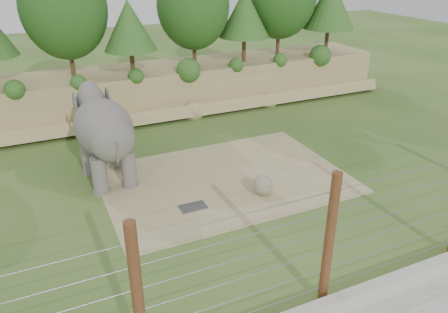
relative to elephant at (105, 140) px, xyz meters
name	(u,v)px	position (x,y,z in m)	size (l,w,h in m)	color
ground	(247,218)	(3.91, -5.02, -1.82)	(90.00, 90.00, 0.00)	#355921
back_embankment	(155,43)	(4.50, 7.66, 2.15)	(30.00, 5.52, 8.77)	#988B59
dirt_patch	(225,179)	(4.41, -2.02, -1.81)	(10.00, 7.00, 0.02)	tan
drain_grate	(193,207)	(2.38, -3.55, -1.78)	(1.00, 0.60, 0.03)	#262628
elephant	(105,140)	(0.00, 0.00, 0.00)	(1.92, 4.49, 3.63)	#67615D
stone_ball	(263,185)	(5.25, -3.76, -1.40)	(0.79, 0.79, 0.79)	gray
retaining_wall	(334,306)	(3.91, -10.02, -1.57)	(26.00, 0.35, 0.50)	#A3A197
barrier_fence	(329,241)	(3.91, -9.52, 0.18)	(20.26, 0.26, 4.00)	#552B15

